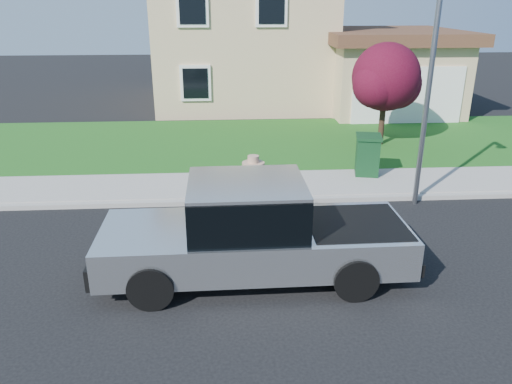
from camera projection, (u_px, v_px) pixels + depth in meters
ground at (277, 257)px, 10.26m from camera, size 80.00×80.00×0.00m
curb at (304, 200)px, 12.99m from camera, size 40.00×0.20×0.12m
sidewalk at (298, 185)px, 14.01m from camera, size 40.00×2.00×0.15m
lawn at (280, 142)px, 18.20m from camera, size 40.00×7.00×0.10m
house at (270, 37)px, 24.42m from camera, size 14.00×11.30×6.85m
pickup_truck at (253, 233)px, 9.25m from camera, size 5.86×2.26×1.92m
woman at (253, 201)px, 10.64m from camera, size 0.70×0.52×1.93m
ornamental_tree at (387, 80)px, 17.02m from camera, size 2.56×2.31×3.51m
trash_bin at (367, 154)px, 14.45m from camera, size 0.86×0.94×1.16m
street_lamp at (431, 82)px, 11.72m from camera, size 0.27×0.71×5.49m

